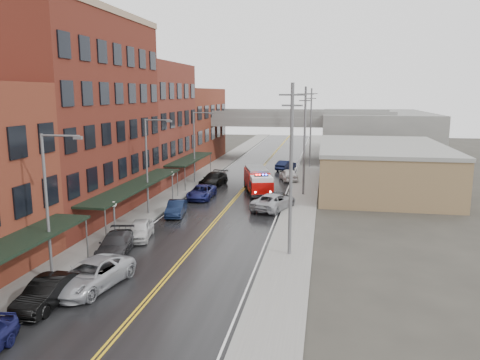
{
  "coord_description": "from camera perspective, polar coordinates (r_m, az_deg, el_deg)",
  "views": [
    {
      "loc": [
        9.45,
        -16.61,
        11.34
      ],
      "look_at": [
        1.42,
        27.23,
        3.0
      ],
      "focal_mm": 35.0,
      "sensor_mm": 36.0,
      "label": 1
    }
  ],
  "objects": [
    {
      "name": "parked_car_right_2",
      "position": [
        61.32,
        5.94,
        0.64
      ],
      "size": [
        3.13,
        5.0,
        1.59
      ],
      "primitive_type": "imported",
      "rotation": [
        0.0,
        0.0,
        3.43
      ],
      "color": "white",
      "rests_on": "ground"
    },
    {
      "name": "curb_left",
      "position": [
        50.27,
        -7.38,
        -2.44
      ],
      "size": [
        0.3,
        160.0,
        0.15
      ],
      "primitive_type": "cube",
      "color": "gray",
      "rests_on": "ground"
    },
    {
      "name": "sidewalk_right",
      "position": [
        48.0,
        7.53,
        -3.07
      ],
      "size": [
        3.0,
        160.0,
        0.15
      ],
      "primitive_type": "cube",
      "color": "slate",
      "rests_on": "ground"
    },
    {
      "name": "parked_car_left_5",
      "position": [
        44.17,
        -7.79,
        -3.43
      ],
      "size": [
        2.11,
        4.46,
        1.41
      ],
      "primitive_type": "imported",
      "rotation": [
        0.0,
        0.0,
        0.15
      ],
      "color": "black",
      "rests_on": "ground"
    },
    {
      "name": "parked_car_left_4",
      "position": [
        37.79,
        -12.11,
        -5.93
      ],
      "size": [
        2.56,
        4.61,
        1.48
      ],
      "primitive_type": "imported",
      "rotation": [
        0.0,
        0.0,
        0.19
      ],
      "color": "silver",
      "rests_on": "ground"
    },
    {
      "name": "parked_car_right_3",
      "position": [
        69.85,
        5.6,
        1.82
      ],
      "size": [
        2.95,
        4.73,
        1.47
      ],
      "primitive_type": "imported",
      "rotation": [
        0.0,
        0.0,
        2.8
      ],
      "color": "black",
      "rests_on": "ground"
    },
    {
      "name": "street_lamp_2",
      "position": [
        59.15,
        -5.39,
        4.58
      ],
      "size": [
        2.64,
        0.22,
        9.0
      ],
      "color": "#59595B",
      "rests_on": "ground"
    },
    {
      "name": "curb_right",
      "position": [
        48.1,
        5.57,
        -3.0
      ],
      "size": [
        0.3,
        160.0,
        0.15
      ],
      "primitive_type": "cube",
      "color": "gray",
      "rests_on": "ground"
    },
    {
      "name": "sidewalk_left",
      "position": [
        50.79,
        -9.16,
        -2.35
      ],
      "size": [
        3.0,
        160.0,
        0.15
      ],
      "primitive_type": "cube",
      "color": "slate",
      "rests_on": "ground"
    },
    {
      "name": "awning_2",
      "position": [
        60.15,
        -6.09,
        2.55
      ],
      "size": [
        2.6,
        13.0,
        3.09
      ],
      "color": "black",
      "rests_on": "ground"
    },
    {
      "name": "awning_1",
      "position": [
        43.88,
        -12.54,
        -0.63
      ],
      "size": [
        2.6,
        18.0,
        3.09
      ],
      "color": "black",
      "rests_on": "ground"
    },
    {
      "name": "street_lamp_0",
      "position": [
        29.99,
        -22.15,
        -2.04
      ],
      "size": [
        2.64,
        0.22,
        9.0
      ],
      "color": "#59595B",
      "rests_on": "ground"
    },
    {
      "name": "street_lamp_1",
      "position": [
        44.08,
        -11.02,
        2.38
      ],
      "size": [
        2.64,
        0.22,
        9.0
      ],
      "color": "#59595B",
      "rests_on": "ground"
    },
    {
      "name": "utility_pole_1",
      "position": [
        51.9,
        7.88,
        4.93
      ],
      "size": [
        1.8,
        0.24,
        12.0
      ],
      "color": "#59595B",
      "rests_on": "ground"
    },
    {
      "name": "globe_lamp_2",
      "position": [
        50.05,
        -8.26,
        0.1
      ],
      "size": [
        0.44,
        0.44,
        3.12
      ],
      "color": "#59595B",
      "rests_on": "ground"
    },
    {
      "name": "globe_lamp_1",
      "position": [
        37.36,
        -15.1,
        -3.76
      ],
      "size": [
        0.44,
        0.44,
        3.12
      ],
      "color": "#59595B",
      "rests_on": "ground"
    },
    {
      "name": "fire_truck",
      "position": [
        53.44,
        2.21,
        -0.02
      ],
      "size": [
        4.65,
        7.97,
        2.77
      ],
      "rotation": [
        0.0,
        0.0,
        0.29
      ],
      "color": "#BB0B08",
      "rests_on": "ground"
    },
    {
      "name": "utility_pole_0",
      "position": [
        32.09,
        6.24,
        1.51
      ],
      "size": [
        1.8,
        0.24,
        12.0
      ],
      "color": "#59595B",
      "rests_on": "ground"
    },
    {
      "name": "brick_building_far",
      "position": [
        78.18,
        -6.61,
        6.61
      ],
      "size": [
        9.0,
        20.0,
        12.0
      ],
      "primitive_type": "cube",
      "color": "brown",
      "rests_on": "ground"
    },
    {
      "name": "parked_car_right_1",
      "position": [
        47.83,
        4.59,
        -2.27
      ],
      "size": [
        2.1,
        4.97,
        1.43
      ],
      "primitive_type": "imported",
      "rotation": [
        0.0,
        0.0,
        3.12
      ],
      "color": "#2B2B2E",
      "rests_on": "ground"
    },
    {
      "name": "road",
      "position": [
        48.89,
        -1.05,
        -2.8
      ],
      "size": [
        11.0,
        160.0,
        0.02
      ],
      "primitive_type": "cube",
      "color": "black",
      "rests_on": "ground"
    },
    {
      "name": "brick_building_c",
      "position": [
        61.59,
        -11.4,
        6.82
      ],
      "size": [
        9.0,
        15.0,
        15.0
      ],
      "primitive_type": "cube",
      "color": "maroon",
      "rests_on": "ground"
    },
    {
      "name": "tan_building",
      "position": [
        57.67,
        16.78,
        1.33
      ],
      "size": [
        14.0,
        22.0,
        5.0
      ],
      "primitive_type": "cube",
      "color": "olive",
      "rests_on": "ground"
    },
    {
      "name": "parked_car_left_3",
      "position": [
        34.69,
        -14.93,
        -7.55
      ],
      "size": [
        3.11,
        5.45,
        1.49
      ],
      "primitive_type": "imported",
      "rotation": [
        0.0,
        0.0,
        0.21
      ],
      "color": "#29282B",
      "rests_on": "ground"
    },
    {
      "name": "right_far_block",
      "position": [
        87.34,
        16.03,
        5.37
      ],
      "size": [
        18.0,
        30.0,
        8.0
      ],
      "primitive_type": "cube",
      "color": "slate",
      "rests_on": "ground"
    },
    {
      "name": "parked_car_left_6",
      "position": [
        50.9,
        -4.71,
        -1.47
      ],
      "size": [
        2.51,
        5.29,
        1.46
      ],
      "primitive_type": "imported",
      "rotation": [
        0.0,
        0.0,
        0.02
      ],
      "color": "navy",
      "rests_on": "ground"
    },
    {
      "name": "parked_car_right_0",
      "position": [
        46.08,
        4.14,
        -2.63
      ],
      "size": [
        4.51,
        6.45,
        1.64
      ],
      "primitive_type": "imported",
      "rotation": [
        0.0,
        0.0,
        2.8
      ],
      "color": "#9FA1A7",
      "rests_on": "ground"
    },
    {
      "name": "overpass",
      "position": [
        79.35,
        3.54,
        6.71
      ],
      "size": [
        40.0,
        10.0,
        7.5
      ],
      "color": "slate",
      "rests_on": "ground"
    },
    {
      "name": "brick_building_b",
      "position": [
        45.73,
        -19.62,
        7.06
      ],
      "size": [
        9.0,
        20.0,
        18.0
      ],
      "primitive_type": "cube",
      "color": "#4F1C15",
      "rests_on": "ground"
    },
    {
      "name": "parked_car_left_7",
      "position": [
        57.71,
        -3.24,
        0.08
      ],
      "size": [
        3.0,
        5.93,
        1.65
      ],
      "primitive_type": "imported",
      "rotation": [
        0.0,
        0.0,
        -0.12
      ],
      "color": "black",
      "rests_on": "ground"
    },
    {
      "name": "utility_pole_2",
      "position": [
        71.82,
        8.61,
        6.46
      ],
      "size": [
        1.8,
        0.24,
        12.0
      ],
      "color": "#59595B",
      "rests_on": "ground"
    },
    {
      "name": "parked_car_left_1",
      "position": [
        27.83,
        -22.45,
        -12.57
      ],
      "size": [
        1.63,
        4.65,
        1.53
      ],
      "primitive_type": "imported",
      "rotation": [
        0.0,
        0.0,
        -0.0
      ],
      "color": "black",
      "rests_on": "ground"
    },
    {
      "name": "parked_car_left_2",
      "position": [
        29.3,
        -17.67,
        -10.96
      ],
      "size": [
        3.71,
        6.3,
        1.64
      ],
      "primitive_type": "imported",
      "rotation": [
        0.0,
        0.0,
        -0.17
      ],
      "color": "#9B9DA3",
      "rests_on": "ground"
    }
  ]
}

